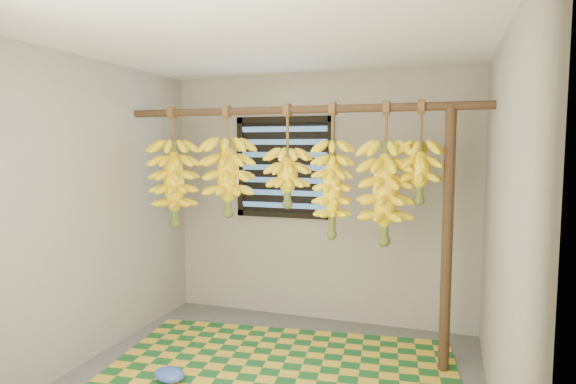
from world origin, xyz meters
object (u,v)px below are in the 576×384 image
at_px(support_post, 447,242).
at_px(banana_bunch_e, 385,193).
at_px(banana_bunch_d, 332,189).
at_px(plastic_bag, 169,375).
at_px(banana_bunch_c, 288,177).
at_px(banana_bunch_b, 228,177).
at_px(banana_bunch_f, 420,172).
at_px(banana_bunch_a, 174,184).

height_order(support_post, banana_bunch_e, banana_bunch_e).
bearing_deg(banana_bunch_d, plastic_bag, -140.48).
distance_m(plastic_bag, banana_bunch_c, 1.74).
bearing_deg(banana_bunch_d, banana_bunch_b, 180.00).
bearing_deg(banana_bunch_f, banana_bunch_e, 180.00).
relative_size(banana_bunch_a, banana_bunch_d, 0.98).
height_order(support_post, plastic_bag, support_post).
xyz_separation_m(banana_bunch_b, banana_bunch_f, (1.58, -0.00, 0.07)).
height_order(support_post, banana_bunch_a, banana_bunch_a).
relative_size(banana_bunch_c, banana_bunch_e, 0.76).
height_order(support_post, banana_bunch_b, banana_bunch_b).
distance_m(banana_bunch_b, banana_bunch_d, 0.91).
relative_size(banana_bunch_c, banana_bunch_d, 0.78).
relative_size(plastic_bag, banana_bunch_f, 0.31).
xyz_separation_m(banana_bunch_b, banana_bunch_e, (1.33, 0.00, -0.09)).
distance_m(plastic_bag, banana_bunch_f, 2.37).
xyz_separation_m(banana_bunch_a, banana_bunch_c, (1.07, 0.00, 0.08)).
bearing_deg(plastic_bag, banana_bunch_d, 39.52).
xyz_separation_m(banana_bunch_a, banana_bunch_d, (1.44, 0.00, -0.01)).
bearing_deg(banana_bunch_e, banana_bunch_f, -0.00).
distance_m(banana_bunch_d, banana_bunch_f, 0.69).
height_order(banana_bunch_a, banana_bunch_f, same).
bearing_deg(banana_bunch_b, banana_bunch_f, -0.00).
bearing_deg(banana_bunch_f, banana_bunch_b, 180.00).
height_order(banana_bunch_a, banana_bunch_b, same).
bearing_deg(banana_bunch_b, banana_bunch_c, 0.00).
xyz_separation_m(banana_bunch_c, banana_bunch_e, (0.79, 0.00, -0.11)).
distance_m(banana_bunch_a, banana_bunch_b, 0.53).
relative_size(banana_bunch_b, banana_bunch_c, 1.12).
distance_m(banana_bunch_b, banana_bunch_e, 1.33).
bearing_deg(banana_bunch_a, support_post, 0.00).
xyz_separation_m(plastic_bag, banana_bunch_d, (1.00, 0.83, 1.31)).
height_order(banana_bunch_b, banana_bunch_d, same).
relative_size(plastic_bag, banana_bunch_a, 0.23).
xyz_separation_m(banana_bunch_a, banana_bunch_b, (0.53, 0.00, 0.07)).
bearing_deg(banana_bunch_c, banana_bunch_e, 0.00).
distance_m(banana_bunch_e, banana_bunch_f, 0.30).
bearing_deg(support_post, banana_bunch_f, -180.00).
distance_m(support_post, banana_bunch_f, 0.56).
bearing_deg(banana_bunch_c, plastic_bag, -127.19).
distance_m(support_post, banana_bunch_e, 0.58).
distance_m(support_post, banana_bunch_c, 1.33).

